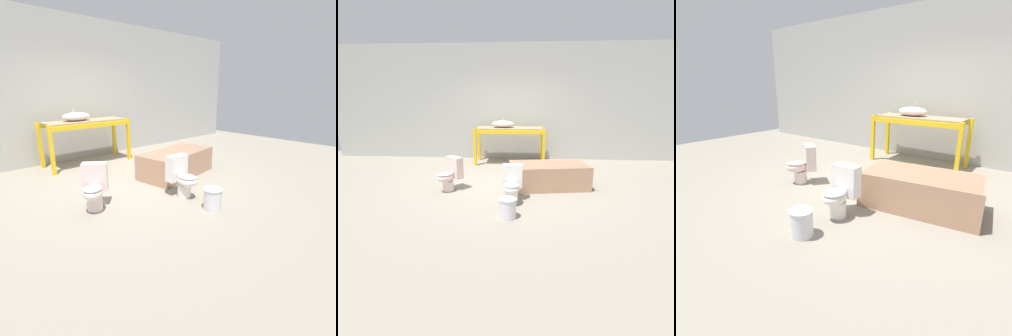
{
  "view_description": "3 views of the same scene",
  "coord_description": "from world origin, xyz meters",
  "views": [
    {
      "loc": [
        -2.74,
        -3.83,
        1.66
      ],
      "look_at": [
        -0.13,
        -1.02,
        0.49
      ],
      "focal_mm": 28.0,
      "sensor_mm": 36.0,
      "label": 1
    },
    {
      "loc": [
        0.27,
        -5.4,
        1.78
      ],
      "look_at": [
        -0.04,
        -0.99,
        0.58
      ],
      "focal_mm": 28.0,
      "sensor_mm": 36.0,
      "label": 2
    },
    {
      "loc": [
        1.99,
        -3.48,
        1.62
      ],
      "look_at": [
        -0.06,
        -0.88,
        0.55
      ],
      "focal_mm": 28.0,
      "sensor_mm": 36.0,
      "label": 3
    }
  ],
  "objects": [
    {
      "name": "bathtub_main",
      "position": [
        0.78,
        -0.29,
        0.28
      ],
      "size": [
        1.63,
        0.99,
        0.49
      ],
      "rotation": [
        0.0,
        0.0,
        0.15
      ],
      "color": "tan",
      "rests_on": "ground_plane"
    },
    {
      "name": "ground_plane",
      "position": [
        0.0,
        0.0,
        0.0
      ],
      "size": [
        12.0,
        12.0,
        0.0
      ],
      "primitive_type": "plane",
      "color": "gray"
    },
    {
      "name": "toilet_near",
      "position": [
        0.08,
        -1.13,
        0.33
      ],
      "size": [
        0.35,
        0.49,
        0.65
      ],
      "rotation": [
        0.0,
        0.0,
        -0.02
      ],
      "color": "white",
      "rests_on": "ground_plane"
    },
    {
      "name": "toilet_far",
      "position": [
        -1.16,
        -0.61,
        0.33
      ],
      "size": [
        0.54,
        0.57,
        0.65
      ],
      "rotation": [
        0.0,
        0.0,
        -0.66
      ],
      "color": "silver",
      "rests_on": "ground_plane"
    },
    {
      "name": "shelving_rack",
      "position": [
        -0.11,
        1.66,
        0.82
      ],
      "size": [
        1.87,
        0.72,
        0.98
      ],
      "color": "yellow",
      "rests_on": "ground_plane"
    },
    {
      "name": "warehouse_wall_rear",
      "position": [
        0.0,
        2.26,
        1.6
      ],
      "size": [
        10.8,
        0.08,
        3.2
      ],
      "color": "#ADADA8",
      "rests_on": "ground_plane"
    },
    {
      "name": "sink_basin",
      "position": [
        -0.3,
        1.68,
        1.07
      ],
      "size": [
        0.6,
        0.39,
        0.26
      ],
      "color": "silver",
      "rests_on": "shelving_rack"
    },
    {
      "name": "bucket_white",
      "position": [
        0.04,
        -1.77,
        0.16
      ],
      "size": [
        0.27,
        0.27,
        0.31
      ],
      "color": "silver",
      "rests_on": "ground_plane"
    }
  ]
}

